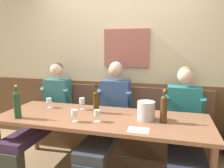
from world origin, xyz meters
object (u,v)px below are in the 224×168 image
object	(u,v)px
wine_bottle_clear_water	(164,108)
person_center_left_seat	(47,110)
ice_bucket	(146,111)
wine_glass_near_bucket	(97,113)
wall_bench	(116,131)
person_center_right_seat	(184,124)
wine_glass_mid_left	(75,114)
wine_glass_right_end	(82,101)
wine_bottle_green_tall	(96,101)
wine_glass_left_end	(49,101)
person_right_seat	(109,115)
dining_table	(102,122)
wine_bottle_amber_mid	(17,104)

from	to	relation	value
wine_bottle_clear_water	person_center_left_seat	bearing A→B (deg)	167.80
ice_bucket	wine_glass_near_bucket	xyz separation A→B (m)	(-0.51, -0.20, -0.01)
wall_bench	person_center_right_seat	xyz separation A→B (m)	(0.95, -0.38, 0.34)
ice_bucket	wine_glass_mid_left	size ratio (longest dim) A/B	1.57
wine_glass_near_bucket	wine_glass_right_end	world-z (taller)	wine_glass_right_end
ice_bucket	wine_bottle_clear_water	bearing A→B (deg)	-11.46
person_center_left_seat	wine_bottle_green_tall	bearing A→B (deg)	-14.75
person_center_left_seat	wine_glass_mid_left	world-z (taller)	person_center_left_seat
ice_bucket	wine_glass_left_end	world-z (taller)	ice_bucket
wine_bottle_green_tall	wine_glass_near_bucket	distance (m)	0.32
person_right_seat	wine_glass_mid_left	distance (m)	0.65
wine_glass_near_bucket	wine_glass_right_end	xyz separation A→B (m)	(-0.34, 0.38, 0.02)
person_right_seat	wine_glass_mid_left	xyz separation A→B (m)	(-0.23, -0.58, 0.19)
dining_table	wine_glass_right_end	world-z (taller)	wine_glass_right_end
wine_bottle_clear_water	wine_bottle_green_tall	bearing A→B (deg)	170.46
wine_bottle_amber_mid	wine_glass_mid_left	bearing A→B (deg)	4.89
person_center_right_seat	wine_bottle_green_tall	world-z (taller)	person_center_right_seat
wall_bench	ice_bucket	world-z (taller)	ice_bucket
person_center_right_seat	wine_glass_near_bucket	xyz separation A→B (m)	(-0.95, -0.50, 0.21)
wine_bottle_amber_mid	wine_glass_left_end	xyz separation A→B (m)	(0.12, 0.47, -0.08)
person_center_left_seat	wine_bottle_green_tall	size ratio (longest dim) A/B	3.75
wine_bottle_green_tall	wine_glass_right_end	world-z (taller)	wine_bottle_green_tall
ice_bucket	wine_glass_mid_left	world-z (taller)	ice_bucket
wine_glass_right_end	person_right_seat	bearing A→B (deg)	21.43
wine_glass_left_end	wine_glass_right_end	world-z (taller)	wine_glass_right_end
person_center_left_seat	wine_bottle_clear_water	xyz separation A→B (m)	(1.66, -0.36, 0.26)
wall_bench	wine_glass_near_bucket	distance (m)	1.03
wall_bench	wine_glass_right_end	size ratio (longest dim) A/B	18.02
wine_glass_mid_left	wall_bench	bearing A→B (deg)	75.91
wine_glass_near_bucket	wine_glass_right_end	distance (m)	0.51
person_center_left_seat	ice_bucket	xyz separation A→B (m)	(1.46, -0.32, 0.21)
wine_bottle_green_tall	wine_glass_mid_left	world-z (taller)	wine_bottle_green_tall
ice_bucket	wine_glass_near_bucket	world-z (taller)	ice_bucket
wine_bottle_clear_water	wine_glass_near_bucket	distance (m)	0.73
wine_glass_near_bucket	ice_bucket	bearing A→B (deg)	21.07
person_center_left_seat	ice_bucket	bearing A→B (deg)	-12.30
wall_bench	wine_glass_near_bucket	size ratio (longest dim) A/B	20.95
wine_bottle_clear_water	wine_glass_near_bucket	xyz separation A→B (m)	(-0.71, -0.16, -0.07)
person_right_seat	wine_glass_right_end	distance (m)	0.41
person_center_right_seat	ice_bucket	size ratio (longest dim) A/B	6.21
person_center_left_seat	wine_bottle_green_tall	distance (m)	0.90
dining_table	person_right_seat	world-z (taller)	person_right_seat
person_right_seat	wine_bottle_green_tall	size ratio (longest dim) A/B	3.79
wall_bench	wine_bottle_amber_mid	world-z (taller)	wine_bottle_amber_mid
dining_table	person_right_seat	bearing A→B (deg)	90.88
wine_glass_near_bucket	person_center_left_seat	bearing A→B (deg)	151.42
person_center_right_seat	wine_bottle_green_tall	distance (m)	1.11
wine_bottle_green_tall	wine_glass_near_bucket	world-z (taller)	wine_bottle_green_tall
dining_table	wine_glass_mid_left	bearing A→B (deg)	-135.82
person_center_right_seat	person_center_left_seat	bearing A→B (deg)	179.49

